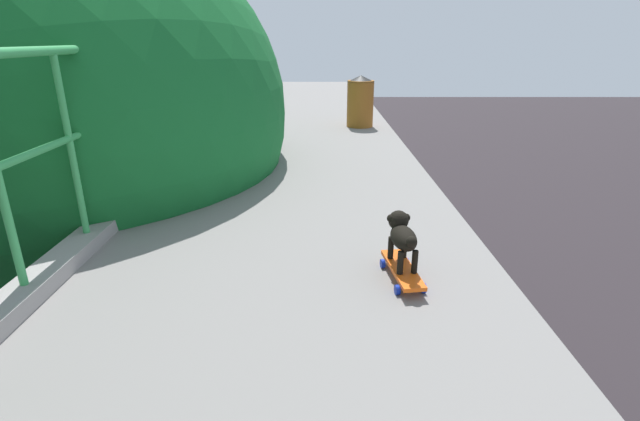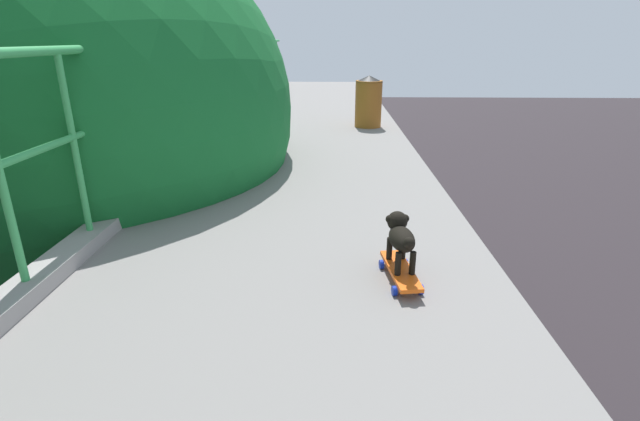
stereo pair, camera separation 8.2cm
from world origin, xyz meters
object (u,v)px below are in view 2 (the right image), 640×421
(car_yellow_cab_fifth, at_px, (99,299))
(small_dog, at_px, (401,235))
(city_bus, at_px, (140,150))
(toy_skateboard, at_px, (400,271))
(litter_bin, at_px, (368,101))

(car_yellow_cab_fifth, distance_m, small_dog, 11.40)
(car_yellow_cab_fifth, distance_m, city_bus, 12.87)
(car_yellow_cab_fifth, height_order, toy_skateboard, toy_skateboard)
(small_dog, xyz_separation_m, litter_bin, (0.16, 5.13, 0.15))
(car_yellow_cab_fifth, relative_size, litter_bin, 4.95)
(car_yellow_cab_fifth, height_order, small_dog, small_dog)
(city_bus, bearing_deg, small_dog, -63.36)
(city_bus, xyz_separation_m, litter_bin, (10.25, -14.97, 4.30))
(city_bus, relative_size, small_dog, 29.64)
(car_yellow_cab_fifth, distance_m, litter_bin, 8.94)
(city_bus, bearing_deg, car_yellow_cab_fifth, -73.50)
(litter_bin, bearing_deg, car_yellow_cab_fifth, 157.96)
(car_yellow_cab_fifth, relative_size, small_dog, 10.62)
(toy_skateboard, bearing_deg, car_yellow_cab_fifth, 129.33)
(toy_skateboard, distance_m, litter_bin, 5.21)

